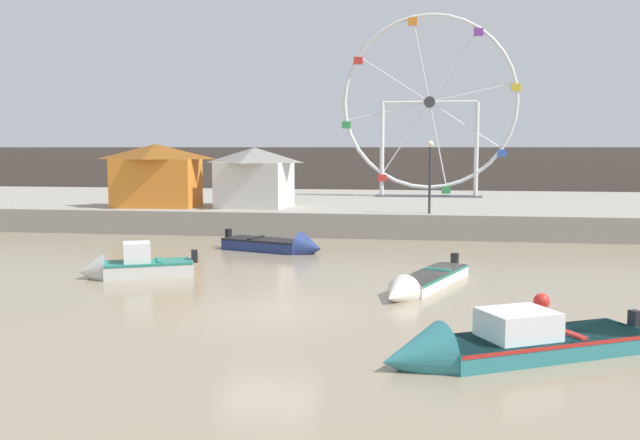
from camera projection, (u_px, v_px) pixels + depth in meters
The scene contains 12 objects.
ground_plane at pixel (269, 311), 18.69m from camera, with size 240.00×240.00×0.00m, color gray.
quay_promenade at pixel (359, 209), 43.06m from camera, with size 110.00×19.54×1.20m, color gray.
distant_town_skyline at pixel (380, 172), 62.03m from camera, with size 140.00×3.00×4.40m, color #564C47.
motorboat_white_red_stripe at pixel (420, 283), 21.35m from camera, with size 2.92×5.66×1.02m.
motorboat_navy_blue at pixel (281, 245), 29.31m from camera, with size 4.69×2.74×1.29m.
motorboat_pale_grey at pixel (130, 266), 23.54m from camera, with size 3.88×2.69×1.52m.
motorboat_teal_painted at pixel (493, 346), 14.33m from camera, with size 6.04×4.17×1.50m.
ferris_wheel_white_frame at pixel (429, 105), 44.57m from camera, with size 11.24×1.20×11.65m.
carnival_booth_white_ticket at pixel (255, 176), 37.18m from camera, with size 4.14×3.81×3.17m.
carnival_booth_orange_canopy at pixel (156, 174), 37.19m from camera, with size 4.81×2.95×3.36m.
promenade_lamp_near at pixel (430, 165), 33.37m from camera, with size 0.32×0.32×3.49m.
mooring_buoy_orange at pixel (542, 301), 18.83m from camera, with size 0.44×0.44×0.44m, color red.
Camera 1 is at (4.14, -17.92, 4.35)m, focal length 39.15 mm.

